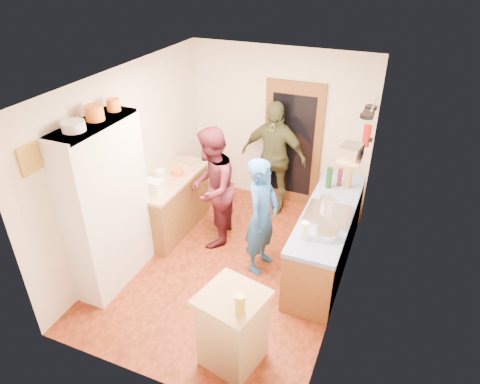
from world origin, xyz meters
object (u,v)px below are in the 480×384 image
Objects in this scene: right_counter_base at (326,239)px; person_back at (274,157)px; island_base at (233,330)px; person_left at (215,187)px; person_hob at (263,218)px; hutch_body at (107,207)px.

person_back reaches higher than right_counter_base.
person_left reaches higher than island_base.
person_hob reaches higher than right_counter_base.
person_hob is (-0.23, 1.55, 0.39)m from island_base.
person_hob is 0.95m from person_left.
right_counter_base is (2.50, 1.30, -0.68)m from hutch_body.
hutch_body is at bearing -46.23° from person_left.
right_counter_base is at bearing 27.47° from hutch_body.
island_base is 0.52× the size of person_hob.
island_base is at bearing -76.57° from person_back.
hutch_body is at bearing -152.53° from right_counter_base.
hutch_body is at bearing 124.14° from person_hob.
person_hob is 0.91× the size of person_left.
person_hob is at bearing -152.96° from right_counter_base.
hutch_body is 1.54m from person_left.
right_counter_base is at bearing 78.88° from person_left.
person_left is 1.28m from person_back.
person_left reaches higher than person_hob.
person_back reaches higher than person_hob.
person_hob is (-0.78, -0.40, 0.40)m from right_counter_base.
hutch_body reaches higher than person_hob.
person_hob is at bearing 98.61° from island_base.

